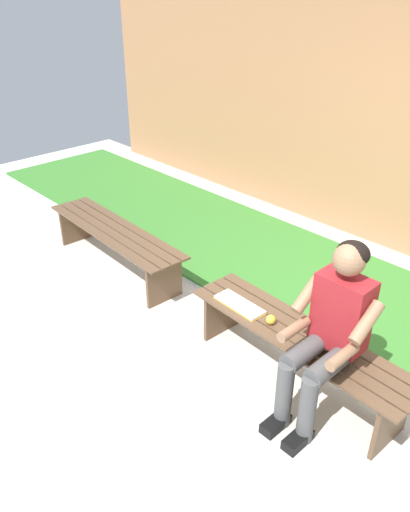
{
  "coord_description": "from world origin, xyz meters",
  "views": [
    {
      "loc": [
        -1.58,
        2.37,
        2.59
      ],
      "look_at": [
        0.78,
        0.15,
        0.78
      ],
      "focal_mm": 35.37,
      "sensor_mm": 36.0,
      "label": 1
    }
  ],
  "objects_px": {
    "bench_far": "(115,238)",
    "book_open": "(239,305)",
    "apple": "(271,320)",
    "person_seated": "(329,329)",
    "bench_near": "(297,344)"
  },
  "relations": [
    {
      "from": "bench_near",
      "to": "bench_far",
      "type": "relative_size",
      "value": 0.97
    },
    {
      "from": "bench_far",
      "to": "apple",
      "type": "height_order",
      "value": "apple"
    },
    {
      "from": "bench_far",
      "to": "person_seated",
      "type": "xyz_separation_m",
      "value": [
        -2.52,
        0.1,
        0.34
      ]
    },
    {
      "from": "person_seated",
      "to": "apple",
      "type": "height_order",
      "value": "person_seated"
    },
    {
      "from": "bench_near",
      "to": "apple",
      "type": "bearing_deg",
      "value": 16.27
    },
    {
      "from": "bench_far",
      "to": "book_open",
      "type": "bearing_deg",
      "value": 178.08
    },
    {
      "from": "bench_near",
      "to": "book_open",
      "type": "relative_size",
      "value": 4.26
    },
    {
      "from": "book_open",
      "to": "bench_far",
      "type": "bearing_deg",
      "value": 0.22
    },
    {
      "from": "apple",
      "to": "person_seated",
      "type": "bearing_deg",
      "value": 175.27
    },
    {
      "from": "person_seated",
      "to": "apple",
      "type": "bearing_deg",
      "value": -4.73
    },
    {
      "from": "bench_far",
      "to": "book_open",
      "type": "height_order",
      "value": "book_open"
    },
    {
      "from": "person_seated",
      "to": "book_open",
      "type": "relative_size",
      "value": 2.95
    },
    {
      "from": "book_open",
      "to": "person_seated",
      "type": "bearing_deg",
      "value": 179.2
    },
    {
      "from": "apple",
      "to": "book_open",
      "type": "xyz_separation_m",
      "value": [
        0.3,
        -0.0,
        -0.03
      ]
    },
    {
      "from": "book_open",
      "to": "bench_near",
      "type": "bearing_deg",
      "value": -171.27
    }
  ]
}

